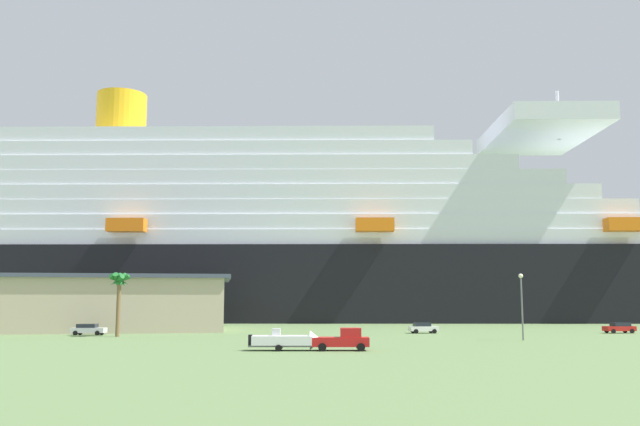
{
  "coord_description": "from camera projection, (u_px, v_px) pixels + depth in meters",
  "views": [
    {
      "loc": [
        -7.69,
        -86.14,
        4.97
      ],
      "look_at": [
        1.11,
        25.36,
        19.69
      ],
      "focal_mm": 37.04,
      "sensor_mm": 36.0,
      "label": 1
    }
  ],
  "objects": [
    {
      "name": "pickup_truck",
      "position": [
        343.0,
        340.0,
        64.94
      ],
      "size": [
        5.74,
        2.63,
        2.2
      ],
      "color": "red",
      "rests_on": "ground_plane"
    },
    {
      "name": "parked_car_white_van",
      "position": [
        423.0,
        328.0,
        98.49
      ],
      "size": [
        4.31,
        2.32,
        1.58
      ],
      "color": "white",
      "rests_on": "ground_plane"
    },
    {
      "name": "street_lamp",
      "position": [
        522.0,
        297.0,
        81.79
      ],
      "size": [
        0.56,
        0.56,
        8.2
      ],
      "color": "slate",
      "rests_on": "ground_plane"
    },
    {
      "name": "palm_tree",
      "position": [
        119.0,
        285.0,
        90.06
      ],
      "size": [
        2.95,
        3.01,
        8.66
      ],
      "color": "brown",
      "rests_on": "ground_plane"
    },
    {
      "name": "parked_car_silver_sedan",
      "position": [
        88.0,
        329.0,
        93.16
      ],
      "size": [
        4.82,
        2.38,
        1.58
      ],
      "color": "silver",
      "rests_on": "ground_plane"
    },
    {
      "name": "cruise_ship",
      "position": [
        254.0,
        245.0,
        155.94
      ],
      "size": [
        268.33,
        54.97,
        60.85
      ],
      "color": "black",
      "rests_on": "ground_plane"
    },
    {
      "name": "parked_car_red_hatchback",
      "position": [
        619.0,
        328.0,
        98.64
      ],
      "size": [
        4.67,
        2.23,
        1.58
      ],
      "color": "red",
      "rests_on": "ground_plane"
    },
    {
      "name": "ground_plane",
      "position": [
        312.0,
        328.0,
        114.74
      ],
      "size": [
        600.0,
        600.0,
        0.0
      ],
      "primitive_type": "plane",
      "color": "#567042"
    },
    {
      "name": "terminal_building",
      "position": [
        72.0,
        303.0,
        108.69
      ],
      "size": [
        53.35,
        30.37,
        8.85
      ],
      "color": "#B7A88C",
      "rests_on": "ground_plane"
    },
    {
      "name": "small_boat_on_trailer",
      "position": [
        290.0,
        341.0,
        64.93
      ],
      "size": [
        8.21,
        2.54,
        2.15
      ],
      "color": "#595960",
      "rests_on": "ground_plane"
    }
  ]
}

